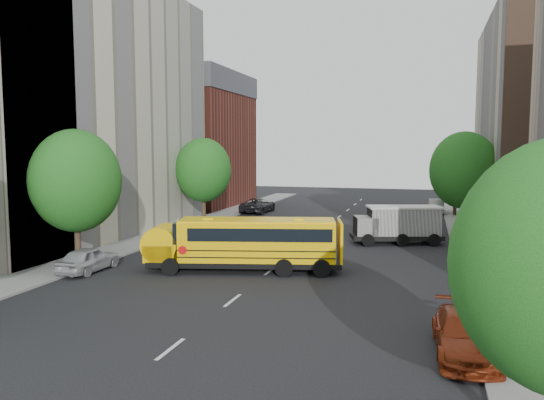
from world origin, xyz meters
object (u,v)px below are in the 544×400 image
at_px(street_tree_1, 76,181).
at_px(parked_car_3, 465,334).
at_px(parked_car_2, 258,205).
at_px(street_tree_5, 456,169).
at_px(parked_car_5, 436,206).
at_px(parked_car_1, 192,228).
at_px(school_bus, 243,241).
at_px(safari_truck, 397,224).
at_px(street_tree_4, 464,170).
at_px(street_tree_2, 203,170).
at_px(parked_car_0, 89,259).

distance_m(street_tree_1, parked_car_3, 22.40).
relative_size(street_tree_1, parked_car_2, 1.44).
relative_size(street_tree_5, parked_car_5, 1.71).
bearing_deg(street_tree_1, parked_car_1, 78.47).
xyz_separation_m(school_bus, safari_truck, (7.76, 10.96, -0.23)).
bearing_deg(street_tree_1, safari_truck, 35.85).
distance_m(school_bus, parked_car_5, 32.11).
distance_m(street_tree_4, street_tree_5, 12.01).
relative_size(street_tree_1, safari_truck, 1.18).
bearing_deg(parked_car_1, street_tree_4, -156.94).
relative_size(street_tree_1, parked_car_5, 1.80).
distance_m(parked_car_1, parked_car_5, 27.73).
height_order(street_tree_1, street_tree_2, street_tree_1).
distance_m(street_tree_5, parked_car_5, 4.69).
bearing_deg(street_tree_2, street_tree_4, 0.00).
height_order(safari_truck, parked_car_5, safari_truck).
distance_m(street_tree_5, safari_truck, 18.40).
bearing_deg(parked_car_1, parked_car_3, 137.89).
height_order(parked_car_0, parked_car_5, parked_car_5).
distance_m(street_tree_4, parked_car_3, 26.12).
height_order(school_bus, parked_car_2, school_bus).
xyz_separation_m(street_tree_1, parked_car_0, (1.40, -1.00, -4.25)).
bearing_deg(street_tree_1, street_tree_2, 90.00).
bearing_deg(street_tree_5, street_tree_2, -151.39).
distance_m(street_tree_4, school_bus, 20.91).
relative_size(safari_truck, parked_car_2, 1.22).
distance_m(street_tree_5, parked_car_0, 37.43).
bearing_deg(parked_car_3, parked_car_5, 87.78).
relative_size(street_tree_2, street_tree_5, 1.03).
distance_m(street_tree_1, safari_truck, 21.65).
height_order(street_tree_2, parked_car_3, street_tree_2).
relative_size(street_tree_2, parked_car_0, 1.86).
relative_size(safari_truck, parked_car_5, 1.52).
xyz_separation_m(street_tree_1, street_tree_4, (22.00, 18.00, 0.12)).
height_order(street_tree_2, street_tree_5, street_tree_2).
bearing_deg(street_tree_4, parked_car_2, 155.35).
bearing_deg(street_tree_5, school_bus, -113.63).
height_order(street_tree_2, safari_truck, street_tree_2).
bearing_deg(street_tree_5, parked_car_1, -135.85).
height_order(street_tree_4, parked_car_1, street_tree_4).
relative_size(school_bus, parked_car_3, 2.25).
relative_size(street_tree_2, parked_car_1, 1.71).
bearing_deg(street_tree_1, parked_car_0, -35.54).
distance_m(street_tree_4, parked_car_5, 14.57).
bearing_deg(school_bus, parked_car_1, 114.85).
relative_size(street_tree_4, safari_truck, 1.21).
bearing_deg(street_tree_2, street_tree_5, 28.61).
height_order(street_tree_4, parked_car_3, street_tree_4).
bearing_deg(parked_car_1, parked_car_2, -86.97).
relative_size(school_bus, parked_car_5, 2.47).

